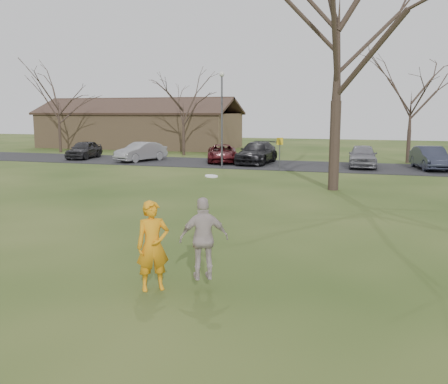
{
  "coord_description": "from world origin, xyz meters",
  "views": [
    {
      "loc": [
        4.08,
        -8.89,
        3.7
      ],
      "look_at": [
        0.0,
        4.0,
        1.5
      ],
      "focal_mm": 39.72,
      "sensor_mm": 36.0,
      "label": 1
    }
  ],
  "objects": [
    {
      "name": "lamp_post",
      "position": [
        -6.0,
        22.5,
        3.97
      ],
      "size": [
        0.34,
        0.34,
        6.27
      ],
      "color": "#47474C",
      "rests_on": "ground"
    },
    {
      "name": "big_tree",
      "position": [
        2.0,
        15.0,
        7.0
      ],
      "size": [
        9.0,
        9.0,
        14.0
      ],
      "primitive_type": null,
      "color": "#352821",
      "rests_on": "ground"
    },
    {
      "name": "car_3",
      "position": [
        -4.34,
        25.51,
        0.79
      ],
      "size": [
        2.28,
        5.25,
        1.5
      ],
      "primitive_type": "imported",
      "rotation": [
        0.0,
        0.0,
        -0.03
      ],
      "color": "black",
      "rests_on": "parking_strip"
    },
    {
      "name": "car_1",
      "position": [
        -13.0,
        24.48,
        0.74
      ],
      "size": [
        2.77,
        4.51,
        1.4
      ],
      "primitive_type": "imported",
      "rotation": [
        0.0,
        0.0,
        -0.33
      ],
      "color": "gray",
      "rests_on": "parking_strip"
    },
    {
      "name": "car_5",
      "position": [
        7.14,
        25.28,
        0.77
      ],
      "size": [
        2.43,
        4.65,
        1.46
      ],
      "primitive_type": "imported",
      "rotation": [
        0.0,
        0.0,
        0.21
      ],
      "color": "#272A3A",
      "rests_on": "parking_strip"
    },
    {
      "name": "car_2",
      "position": [
        -6.95,
        25.56,
        0.68
      ],
      "size": [
        3.48,
        5.03,
        1.28
      ],
      "primitive_type": "imported",
      "rotation": [
        0.0,
        0.0,
        0.33
      ],
      "color": "#4F1216",
      "rests_on": "parking_strip"
    },
    {
      "name": "ground",
      "position": [
        0.0,
        0.0,
        0.0
      ],
      "size": [
        120.0,
        120.0,
        0.0
      ],
      "primitive_type": "plane",
      "color": "#1E380F",
      "rests_on": "ground"
    },
    {
      "name": "player_defender",
      "position": [
        -0.33,
        0.15,
        0.95
      ],
      "size": [
        0.83,
        0.77,
        1.9
      ],
      "primitive_type": "imported",
      "rotation": [
        0.0,
        0.0,
        0.63
      ],
      "color": "orange",
      "rests_on": "ground"
    },
    {
      "name": "building",
      "position": [
        -20.0,
        38.0,
        1.93
      ],
      "size": [
        20.6,
        8.5,
        5.14
      ],
      "color": "#8C6D4C",
      "rests_on": "ground"
    },
    {
      "name": "catching_play",
      "position": [
        0.69,
        0.45,
        1.11
      ],
      "size": [
        1.09,
        0.84,
        2.16
      ],
      "color": "#B8A7A5",
      "rests_on": "ground"
    },
    {
      "name": "car_4",
      "position": [
        2.97,
        25.22,
        0.79
      ],
      "size": [
        2.04,
        4.53,
        1.51
      ],
      "primitive_type": "imported",
      "rotation": [
        0.0,
        0.0,
        0.06
      ],
      "color": "slate",
      "rests_on": "parking_strip"
    },
    {
      "name": "car_0",
      "position": [
        -18.24,
        25.03,
        0.74
      ],
      "size": [
        2.21,
        4.29,
        1.4
      ],
      "primitive_type": "imported",
      "rotation": [
        0.0,
        0.0,
        0.14
      ],
      "color": "#28282A",
      "rests_on": "parking_strip"
    },
    {
      "name": "parking_strip",
      "position": [
        0.0,
        25.0,
        0.02
      ],
      "size": [
        62.0,
        6.5,
        0.04
      ],
      "primitive_type": "cube",
      "color": "black",
      "rests_on": "ground"
    },
    {
      "name": "sign_yellow",
      "position": [
        -2.0,
        22.0,
        1.45
      ],
      "size": [
        0.35,
        0.35,
        2.08
      ],
      "color": "#47474C",
      "rests_on": "ground"
    },
    {
      "name": "small_tree_row",
      "position": [
        4.38,
        30.06,
        3.89
      ],
      "size": [
        55.0,
        5.9,
        8.5
      ],
      "color": "#352821",
      "rests_on": "ground"
    }
  ]
}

